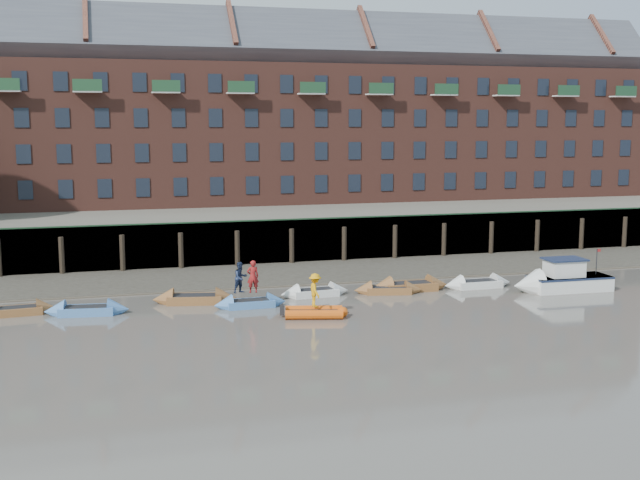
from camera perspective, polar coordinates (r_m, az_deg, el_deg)
name	(u,v)px	position (r m, az deg, el deg)	size (l,w,h in m)	color
ground	(356,346)	(37.64, 2.58, -7.53)	(220.00, 220.00, 0.00)	#5E5851
foreshore	(276,275)	(54.60, -3.17, -2.48)	(110.00, 8.00, 0.50)	#3D382F
mud_band	(287,285)	(51.34, -2.38, -3.18)	(110.00, 1.60, 0.10)	#4C4336
river_wall	(263,242)	(58.55, -4.07, -0.16)	(110.00, 1.23, 3.30)	#2D2A26
bank_terrace	(234,220)	(71.85, -6.16, 1.42)	(110.00, 28.00, 3.20)	#5E594D
apartment_terrace	(230,93)	(72.33, -6.43, 10.38)	(80.60, 15.56, 20.98)	brown
rowboat_0	(16,311)	(46.39, -20.81, -4.73)	(4.33, 1.66, 1.23)	brown
rowboat_1	(87,310)	(45.23, -16.25, -4.83)	(4.61, 1.81, 1.30)	#4678B8
rowboat_2	(195,299)	(46.64, -8.89, -4.17)	(4.98, 2.24, 1.40)	brown
rowboat_3	(250,303)	(45.31, -4.98, -4.51)	(4.16, 1.34, 1.19)	#4678B8
rowboat_4	(315,292)	(47.93, -0.38, -3.75)	(4.35, 1.58, 1.24)	silver
rowboat_5	(388,290)	(48.83, 4.88, -3.56)	(4.33, 2.02, 1.21)	brown
rowboat_6	(410,286)	(49.78, 6.40, -3.30)	(5.02, 1.46, 1.46)	brown
rowboat_7	(478,284)	(51.35, 11.15, -3.07)	(4.52, 1.38, 1.31)	silver
rib_tender	(317,312)	(42.92, -0.24, -5.16)	(3.45, 2.23, 0.58)	#DA530E
motor_launch	(554,281)	(51.27, 16.33, -2.79)	(6.28, 2.15, 2.58)	silver
person_rower_a	(253,277)	(45.08, -4.80, -2.61)	(0.67, 0.44, 1.85)	maroon
person_rower_b	(241,278)	(45.09, -5.67, -2.67)	(0.86, 0.67, 1.76)	#19233F
person_rib_crew	(315,290)	(42.74, -0.35, -3.59)	(1.16, 0.67, 1.80)	orange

